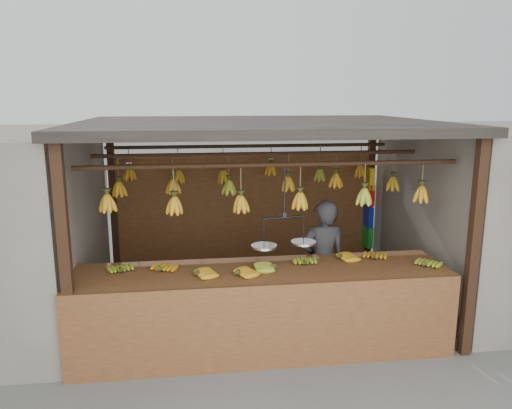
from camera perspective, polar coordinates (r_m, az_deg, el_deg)
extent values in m
plane|color=#5B5B57|center=(6.66, 0.35, -11.55)|extent=(80.00, 80.00, 0.00)
cube|color=black|center=(4.93, -20.89, -6.76)|extent=(0.10, 0.10, 2.30)
cube|color=black|center=(5.57, 23.57, -4.83)|extent=(0.10, 0.10, 2.30)
cube|color=black|center=(7.78, -15.97, 0.36)|extent=(0.10, 0.10, 2.30)
cube|color=black|center=(8.20, 12.85, 1.13)|extent=(0.10, 0.10, 2.30)
cube|color=black|center=(6.11, 0.38, 9.08)|extent=(4.30, 3.30, 0.10)
cylinder|color=black|center=(5.15, 1.91, 4.58)|extent=(4.00, 0.05, 0.05)
cylinder|color=black|center=(6.14, 0.37, 5.81)|extent=(4.00, 0.05, 0.05)
cylinder|color=black|center=(7.12, -0.75, 6.70)|extent=(4.00, 0.05, 0.05)
cube|color=brown|center=(7.79, -1.16, -1.02)|extent=(4.00, 0.06, 1.80)
cube|color=brown|center=(5.31, 0.70, -7.87)|extent=(3.96, 0.88, 0.08)
cube|color=brown|center=(5.08, 1.42, -13.91)|extent=(3.96, 0.04, 0.90)
cube|color=black|center=(5.22, -20.25, -14.45)|extent=(0.07, 0.07, 0.82)
cube|color=black|center=(5.71, 20.75, -12.09)|extent=(0.07, 0.07, 0.82)
cube|color=black|center=(5.91, -18.61, -11.10)|extent=(0.07, 0.07, 0.82)
cube|color=black|center=(6.35, 17.42, -9.36)|extent=(0.07, 0.07, 0.82)
ellipsoid|color=#92A523|center=(5.36, -15.02, -7.31)|extent=(0.25, 0.29, 0.06)
ellipsoid|color=#C88715|center=(5.30, -10.78, -7.35)|extent=(0.26, 0.29, 0.06)
ellipsoid|color=#C88715|center=(5.11, -6.67, -7.97)|extent=(0.29, 0.25, 0.06)
ellipsoid|color=#C88715|center=(5.09, -1.95, -7.94)|extent=(0.29, 0.27, 0.06)
ellipsoid|color=#92A523|center=(5.29, 1.91, -7.15)|extent=(0.24, 0.18, 0.06)
ellipsoid|color=#92A523|center=(5.44, 5.77, -6.68)|extent=(0.18, 0.24, 0.06)
ellipsoid|color=#C88715|center=(5.66, 9.68, -6.02)|extent=(0.27, 0.22, 0.06)
ellipsoid|color=#C88715|center=(5.75, 13.39, -5.91)|extent=(0.26, 0.29, 0.06)
ellipsoid|color=#92A523|center=(5.65, 18.85, -6.57)|extent=(0.30, 0.30, 0.06)
ellipsoid|color=#C88715|center=(5.25, -16.60, 0.15)|extent=(0.16, 0.16, 0.28)
ellipsoid|color=#C88715|center=(5.18, -9.31, -0.13)|extent=(0.16, 0.16, 0.28)
ellipsoid|color=#C88715|center=(5.23, -1.73, 0.06)|extent=(0.16, 0.16, 0.28)
ellipsoid|color=#C88715|center=(5.30, 5.04, 0.41)|extent=(0.16, 0.16, 0.28)
ellipsoid|color=#92A523|center=(5.42, 12.24, 0.89)|extent=(0.16, 0.16, 0.28)
ellipsoid|color=#C88715|center=(5.77, 18.36, 1.12)|extent=(0.16, 0.16, 0.28)
ellipsoid|color=#C88715|center=(6.23, -15.37, 1.70)|extent=(0.16, 0.16, 0.28)
ellipsoid|color=#C88715|center=(6.14, -9.44, 2.04)|extent=(0.16, 0.16, 0.28)
ellipsoid|color=#92A523|center=(6.20, -3.10, 1.95)|extent=(0.16, 0.16, 0.28)
ellipsoid|color=#C88715|center=(6.20, 3.71, 2.35)|extent=(0.16, 0.16, 0.28)
ellipsoid|color=#C88715|center=(6.40, 9.12, 2.72)|extent=(0.16, 0.16, 0.28)
ellipsoid|color=#C88715|center=(6.66, 15.39, 2.29)|extent=(0.16, 0.16, 0.28)
ellipsoid|color=#C88715|center=(7.20, -14.25, 3.43)|extent=(0.16, 0.16, 0.28)
ellipsoid|color=#C88715|center=(7.15, -8.83, 3.17)|extent=(0.16, 0.16, 0.28)
ellipsoid|color=#C88715|center=(7.12, -3.75, 3.17)|extent=(0.16, 0.16, 0.28)
ellipsoid|color=#C88715|center=(7.25, 1.73, 4.06)|extent=(0.16, 0.16, 0.28)
ellipsoid|color=#92A523|center=(7.34, 7.32, 3.32)|extent=(0.16, 0.16, 0.28)
ellipsoid|color=#C88715|center=(7.55, 11.84, 3.74)|extent=(0.16, 0.16, 0.28)
cylinder|color=black|center=(5.22, 3.29, 1.52)|extent=(0.02, 0.02, 0.57)
cylinder|color=black|center=(5.28, 3.26, -1.50)|extent=(0.49, 0.12, 0.02)
cylinder|color=silver|center=(5.28, 0.92, -4.85)|extent=(0.27, 0.27, 0.02)
cylinder|color=silver|center=(5.45, 5.44, -4.38)|extent=(0.27, 0.27, 0.02)
imported|color=#262628|center=(5.96, 7.65, -6.67)|extent=(0.58, 0.40, 1.53)
cube|color=yellow|center=(7.99, 12.92, 2.92)|extent=(0.08, 0.26, 0.34)
cube|color=red|center=(8.04, 12.83, 1.14)|extent=(0.08, 0.26, 0.34)
cube|color=#1426BF|center=(8.11, 12.71, -1.33)|extent=(0.08, 0.26, 0.34)
cube|color=#199926|center=(8.19, 12.61, -3.56)|extent=(0.08, 0.26, 0.34)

